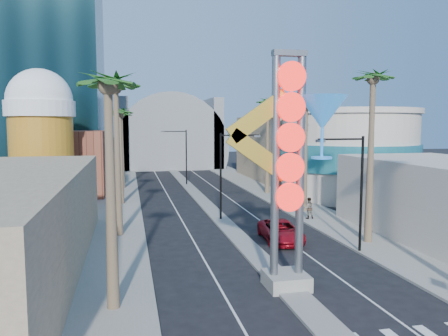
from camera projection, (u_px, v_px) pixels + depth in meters
ground at (308, 311)px, 20.62m from camera, size 240.00×240.00×0.00m
sidewalk_west at (118, 197)px, 52.60m from camera, size 5.00×100.00×0.15m
sidewalk_east at (268, 192)px, 56.66m from camera, size 5.00×100.00×0.15m
median at (193, 191)px, 57.55m from camera, size 1.60×84.00×0.15m
hotel_tower at (29, 14)px, 63.99m from camera, size 20.00×20.00×50.00m
brick_filler_west at (64, 163)px, 53.74m from camera, size 10.00×10.00×8.00m
filler_east at (282, 148)px, 70.19m from camera, size 10.00×20.00×10.00m
beer_mug at (41, 133)px, 45.37m from camera, size 7.00×7.00×14.50m
turquoise_building at (348, 154)px, 53.10m from camera, size 16.60×16.60×10.60m
canopy at (169, 146)px, 90.17m from camera, size 22.00×16.00×22.00m
neon_sign at (303, 152)px, 22.95m from camera, size 6.53×2.60×12.55m
streetlight_0 at (227, 167)px, 39.69m from camera, size 3.79×0.25×8.00m
streetlight_1 at (182, 152)px, 62.79m from camera, size 3.79×0.25×8.00m
streetlight_2 at (355, 183)px, 29.35m from camera, size 3.45×0.25×8.00m
palm_0 at (108, 99)px, 19.66m from camera, size 2.40×2.40×11.70m
palm_1 at (116, 97)px, 33.18m from camera, size 2.40×2.40×12.70m
palm_2 at (120, 118)px, 46.92m from camera, size 2.40×2.40×11.20m
palm_3 at (121, 119)px, 58.58m from camera, size 2.40×2.40×11.20m
palm_5 at (373, 89)px, 31.15m from camera, size 2.40×2.40×13.20m
palm_6 at (306, 113)px, 42.94m from camera, size 2.40×2.40×11.70m
palm_7 at (268, 108)px, 54.52m from camera, size 2.40×2.40×12.70m
red_pickup at (281, 231)px, 32.82m from camera, size 2.98×5.76×1.55m
pedestrian_b at (308, 208)px, 40.04m from camera, size 0.99×0.79×1.96m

